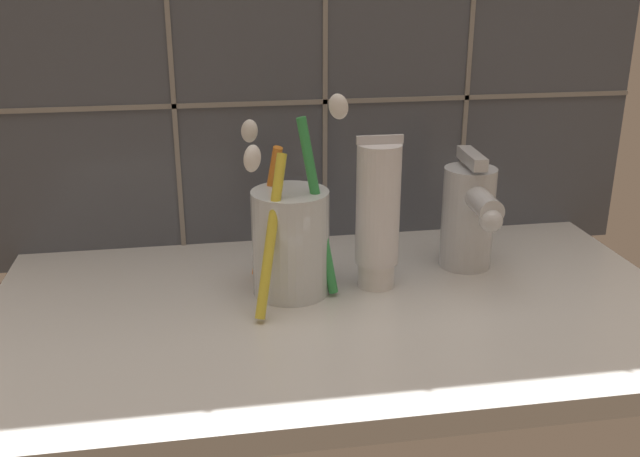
# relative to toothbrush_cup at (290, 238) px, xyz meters

# --- Properties ---
(sink_counter) EXTENTS (0.63, 0.36, 0.02)m
(sink_counter) POSITION_rel_toothbrush_cup_xyz_m (0.04, -0.03, -0.06)
(sink_counter) COLOR silver
(sink_counter) RESTS_ON ground
(tile_wall_backsplash) EXTENTS (0.73, 0.02, 0.46)m
(tile_wall_backsplash) POSITION_rel_toothbrush_cup_xyz_m (0.04, 0.15, 0.16)
(tile_wall_backsplash) COLOR #4C515B
(tile_wall_backsplash) RESTS_ON ground
(toothbrush_cup) EXTENTS (0.10, 0.13, 0.19)m
(toothbrush_cup) POSITION_rel_toothbrush_cup_xyz_m (0.00, 0.00, 0.00)
(toothbrush_cup) COLOR silver
(toothbrush_cup) RESTS_ON sink_counter
(toothpaste_tube) EXTENTS (0.04, 0.04, 0.15)m
(toothpaste_tube) POSITION_rel_toothbrush_cup_xyz_m (0.08, 0.00, 0.02)
(toothpaste_tube) COLOR white
(toothpaste_tube) RESTS_ON sink_counter
(sink_faucet) EXTENTS (0.05, 0.11, 0.12)m
(sink_faucet) POSITION_rel_toothbrush_cup_xyz_m (0.18, 0.03, 0.00)
(sink_faucet) COLOR silver
(sink_faucet) RESTS_ON sink_counter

